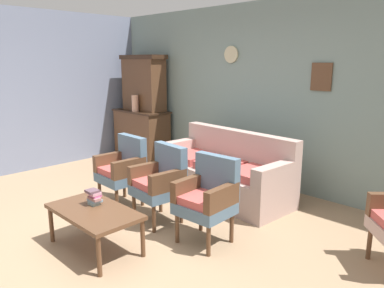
{
  "coord_description": "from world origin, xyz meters",
  "views": [
    {
      "loc": [
        3.14,
        -2.07,
        1.85
      ],
      "look_at": [
        -0.0,
        1.11,
        0.85
      ],
      "focal_mm": 34.75,
      "sensor_mm": 36.0,
      "label": 1
    }
  ],
  "objects": [
    {
      "name": "armchair_row_middle",
      "position": [
        0.72,
        0.61,
        0.5
      ],
      "size": [
        0.54,
        0.52,
        0.9
      ],
      "color": "slate",
      "rests_on": "ground"
    },
    {
      "name": "side_cabinet",
      "position": [
        -2.5,
        2.25,
        0.47
      ],
      "size": [
        1.16,
        0.55,
        0.93
      ],
      "color": "brown",
      "rests_on": "ground"
    },
    {
      "name": "vase_on_cabinet",
      "position": [
        -2.44,
        2.07,
        1.08
      ],
      "size": [
        0.13,
        0.13,
        0.3
      ],
      "primitive_type": "cylinder",
      "color": "tan",
      "rests_on": "side_cabinet"
    },
    {
      "name": "book_stack_on_table",
      "position": [
        -0.08,
        -0.24,
        0.5
      ],
      "size": [
        0.16,
        0.13,
        0.16
      ],
      "color": "gray",
      "rests_on": "coffee_table"
    },
    {
      "name": "coffee_table",
      "position": [
        0.04,
        -0.31,
        0.38
      ],
      "size": [
        1.0,
        0.56,
        0.42
      ],
      "color": "brown",
      "rests_on": "ground"
    },
    {
      "name": "cabinet_upper_hutch",
      "position": [
        -2.5,
        2.33,
        1.45
      ],
      "size": [
        0.99,
        0.38,
        1.03
      ],
      "color": "brown",
      "rests_on": "side_cabinet"
    },
    {
      "name": "armchair_by_doorway",
      "position": [
        -0.01,
        0.6,
        0.5
      ],
      "size": [
        0.57,
        0.54,
        0.9
      ],
      "color": "slate",
      "rests_on": "ground"
    },
    {
      "name": "wall_back_with_decor",
      "position": [
        0.0,
        2.63,
        1.35
      ],
      "size": [
        6.4,
        0.09,
        2.7
      ],
      "color": "gray",
      "rests_on": "ground"
    },
    {
      "name": "floral_couch",
      "position": [
        -0.01,
        1.75,
        0.33
      ],
      "size": [
        2.0,
        0.92,
        0.9
      ],
      "color": "tan",
      "rests_on": "ground"
    },
    {
      "name": "armchair_near_couch_end",
      "position": [
        -0.76,
        0.59,
        0.5
      ],
      "size": [
        0.54,
        0.51,
        0.9
      ],
      "color": "slate",
      "rests_on": "ground"
    },
    {
      "name": "ground_plane",
      "position": [
        0.0,
        0.0,
        0.0
      ],
      "size": [
        7.68,
        7.68,
        0.0
      ],
      "primitive_type": "plane",
      "color": "#997A5B"
    }
  ]
}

